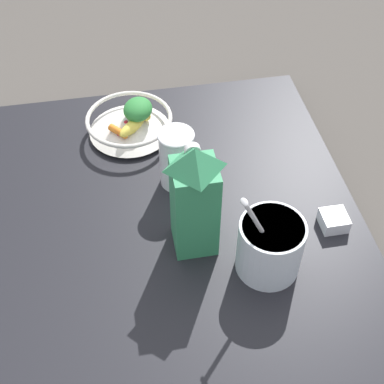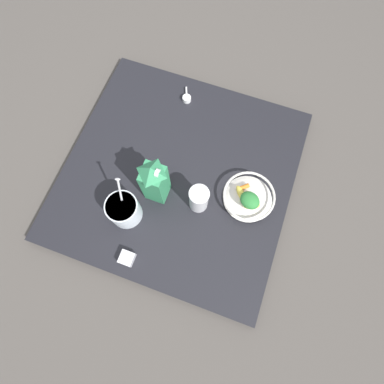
{
  "view_description": "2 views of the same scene",
  "coord_description": "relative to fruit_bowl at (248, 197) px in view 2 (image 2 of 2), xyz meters",
  "views": [
    {
      "loc": [
        0.01,
        0.68,
        0.89
      ],
      "look_at": [
        -0.11,
        -0.02,
        0.1
      ],
      "focal_mm": 50.0,
      "sensor_mm": 36.0,
      "label": 1
    },
    {
      "loc": [
        -0.41,
        -0.21,
        1.18
      ],
      "look_at": [
        -0.08,
        -0.09,
        0.1
      ],
      "focal_mm": 28.0,
      "sensor_mm": 36.0,
      "label": 2
    }
  ],
  "objects": [
    {
      "name": "spice_jar",
      "position": [
        -0.37,
        0.36,
        -0.02
      ],
      "size": [
        0.05,
        0.05,
        0.03
      ],
      "color": "silver",
      "rests_on": "countertop"
    },
    {
      "name": "fruit_bowl",
      "position": [
        0.0,
        0.0,
        0.0
      ],
      "size": [
        0.2,
        0.2,
        0.09
      ],
      "color": "silver",
      "rests_on": "countertop"
    },
    {
      "name": "milk_carton",
      "position": [
        -0.09,
        0.35,
        0.09
      ],
      "size": [
        0.08,
        0.08,
        0.25
      ],
      "color": "#338C59",
      "rests_on": "countertop"
    },
    {
      "name": "countertop",
      "position": [
        0.02,
        0.3,
        -0.05
      ],
      "size": [
        0.92,
        0.92,
        0.04
      ],
      "color": "black",
      "rests_on": "ground_plane"
    },
    {
      "name": "ground_plane",
      "position": [
        0.02,
        0.3,
        -0.07
      ],
      "size": [
        6.0,
        6.0,
        0.0
      ],
      "primitive_type": "plane",
      "color": "#4C4742"
    },
    {
      "name": "measuring_scoop",
      "position": [
        0.36,
        0.39,
        -0.02
      ],
      "size": [
        0.08,
        0.05,
        0.02
      ],
      "color": "white",
      "rests_on": "countertop"
    },
    {
      "name": "drinking_cup",
      "position": [
        -0.08,
        0.18,
        0.04
      ],
      "size": [
        0.08,
        0.08,
        0.14
      ],
      "color": "white",
      "rests_on": "countertop"
    },
    {
      "name": "yogurt_tub",
      "position": [
        -0.21,
        0.43,
        0.03
      ],
      "size": [
        0.13,
        0.12,
        0.22
      ],
      "color": "silver",
      "rests_on": "countertop"
    }
  ]
}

